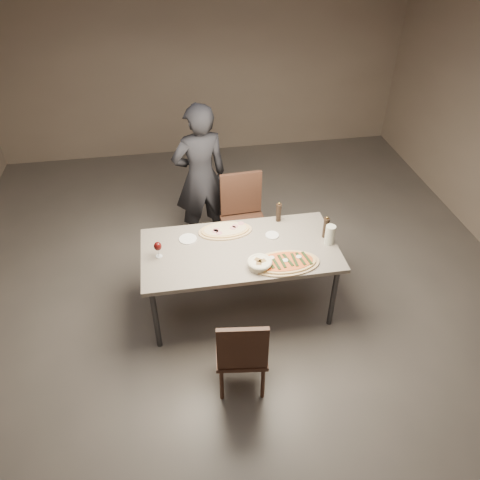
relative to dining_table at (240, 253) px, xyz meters
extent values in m
plane|color=#5A534E|center=(0.00, 0.00, -0.69)|extent=(7.00, 7.00, 0.00)
plane|color=silver|center=(0.00, 0.00, 2.11)|extent=(7.00, 7.00, 0.00)
plane|color=gray|center=(0.00, 3.50, 0.71)|extent=(6.00, 0.00, 6.00)
cube|color=gray|center=(0.00, 0.00, 0.04)|extent=(1.80, 0.90, 0.04)
cylinder|color=#333335|center=(-0.82, -0.37, -0.34)|extent=(0.05, 0.05, 0.71)
cylinder|color=#333335|center=(0.82, -0.37, -0.34)|extent=(0.05, 0.05, 0.71)
cylinder|color=#333335|center=(-0.82, 0.37, -0.34)|extent=(0.05, 0.05, 0.71)
cylinder|color=#333335|center=(0.82, 0.37, -0.34)|extent=(0.05, 0.05, 0.71)
ellipsoid|color=white|center=(0.16, -0.26, 0.10)|extent=(0.05, 0.05, 0.01)
ellipsoid|color=white|center=(0.16, -0.32, 0.10)|extent=(0.05, 0.05, 0.01)
ellipsoid|color=white|center=(0.25, -0.22, 0.10)|extent=(0.05, 0.05, 0.01)
ellipsoid|color=white|center=(0.49, -0.24, 0.10)|extent=(0.05, 0.05, 0.01)
ellipsoid|color=white|center=(0.36, -0.27, 0.10)|extent=(0.05, 0.05, 0.01)
cube|color=#1F3014|center=(0.15, -0.27, 0.09)|extent=(0.06, 0.18, 0.01)
cube|color=#1F3014|center=(0.21, -0.27, 0.09)|extent=(0.07, 0.18, 0.01)
cube|color=#1F3014|center=(0.27, -0.30, 0.09)|extent=(0.06, 0.18, 0.01)
cube|color=#1F3014|center=(0.33, -0.28, 0.09)|extent=(0.05, 0.18, 0.01)
cube|color=#1F3014|center=(0.38, -0.27, 0.09)|extent=(0.07, 0.18, 0.01)
cube|color=#1F3014|center=(0.44, -0.28, 0.09)|extent=(0.03, 0.18, 0.01)
cube|color=#1F3014|center=(0.50, -0.27, 0.09)|extent=(0.06, 0.18, 0.01)
cube|color=#1F3014|center=(0.55, -0.27, 0.09)|extent=(0.06, 0.18, 0.01)
cylinder|color=#D28387|center=(-0.16, 0.22, 0.09)|extent=(0.06, 0.06, 0.00)
cylinder|color=#D28387|center=(0.00, 0.31, 0.09)|extent=(0.06, 0.06, 0.00)
cylinder|color=#D28387|center=(-0.20, 0.26, 0.09)|extent=(0.06, 0.06, 0.00)
cylinder|color=#D28387|center=(0.07, 0.34, 0.09)|extent=(0.06, 0.06, 0.00)
cylinder|color=#D28387|center=(-0.02, 0.28, 0.09)|extent=(0.06, 0.06, 0.00)
cylinder|color=#D28387|center=(-0.18, 0.28, 0.09)|extent=(0.06, 0.06, 0.00)
cylinder|color=beige|center=(0.13, -0.29, 0.09)|extent=(0.19, 0.19, 0.07)
torus|color=beige|center=(0.13, -0.29, 0.12)|extent=(0.22, 0.22, 0.03)
cube|color=olive|center=(0.15, -0.29, 0.11)|extent=(0.07, 0.06, 0.04)
cube|color=olive|center=(0.11, -0.26, 0.11)|extent=(0.07, 0.07, 0.04)
cube|color=olive|center=(0.11, -0.31, 0.11)|extent=(0.06, 0.06, 0.04)
cylinder|color=white|center=(0.33, 0.14, 0.06)|extent=(0.13, 0.13, 0.01)
cylinder|color=gold|center=(0.33, 0.14, 0.07)|extent=(0.09, 0.09, 0.00)
cylinder|color=black|center=(0.82, 0.05, 0.15)|extent=(0.05, 0.05, 0.19)
cylinder|color=black|center=(0.82, 0.05, 0.25)|extent=(0.06, 0.06, 0.02)
sphere|color=gold|center=(0.82, 0.05, 0.28)|extent=(0.02, 0.02, 0.02)
cylinder|color=black|center=(0.45, 0.37, 0.14)|extent=(0.05, 0.05, 0.17)
cylinder|color=black|center=(0.45, 0.37, 0.24)|extent=(0.06, 0.06, 0.02)
sphere|color=gold|center=(0.45, 0.37, 0.26)|extent=(0.02, 0.02, 0.02)
cylinder|color=silver|center=(0.83, -0.05, 0.15)|extent=(0.09, 0.09, 0.19)
cylinder|color=silver|center=(-0.74, 0.01, 0.06)|extent=(0.06, 0.06, 0.01)
cylinder|color=silver|center=(-0.74, 0.01, 0.10)|extent=(0.01, 0.01, 0.08)
ellipsoid|color=#3F0909|center=(-0.74, 0.01, 0.17)|extent=(0.07, 0.07, 0.09)
cylinder|color=white|center=(-0.46, 0.22, 0.06)|extent=(0.17, 0.17, 0.01)
cube|color=#3F251A|center=(-0.14, -0.87, -0.29)|extent=(0.46, 0.46, 0.04)
cylinder|color=#3F251A|center=(-0.32, -1.02, -0.50)|extent=(0.03, 0.03, 0.38)
cylinder|color=#3F251A|center=(0.01, -1.06, -0.50)|extent=(0.03, 0.03, 0.38)
cylinder|color=#3F251A|center=(-0.28, -0.69, -0.50)|extent=(0.03, 0.03, 0.38)
cylinder|color=#3F251A|center=(0.05, -0.73, -0.50)|extent=(0.03, 0.03, 0.38)
cube|color=#3F251A|center=(-0.16, -1.06, -0.04)|extent=(0.39, 0.08, 0.43)
cube|color=#3F251A|center=(0.18, 0.72, -0.23)|extent=(0.50, 0.50, 0.04)
cylinder|color=#3F251A|center=(0.36, 0.92, -0.47)|extent=(0.04, 0.04, 0.44)
cylinder|color=#3F251A|center=(-0.03, 0.90, -0.47)|extent=(0.04, 0.04, 0.44)
cylinder|color=#3F251A|center=(0.38, 0.53, -0.47)|extent=(0.04, 0.04, 0.44)
cylinder|color=#3F251A|center=(0.00, 0.51, -0.47)|extent=(0.04, 0.04, 0.44)
cube|color=#3F251A|center=(0.17, 0.93, 0.06)|extent=(0.45, 0.07, 0.49)
imported|color=black|center=(-0.24, 1.19, 0.15)|extent=(0.69, 0.53, 1.69)
camera|label=1|loc=(-0.55, -3.29, 2.76)|focal=35.00mm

